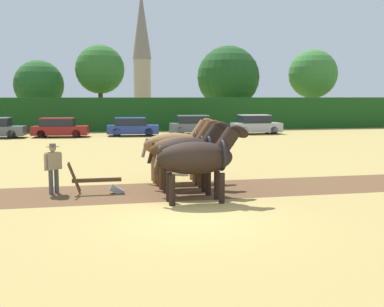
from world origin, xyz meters
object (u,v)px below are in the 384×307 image
Objects in this scene: church_spire at (142,50)px; parked_car_center at (195,125)px; parked_car_center_right at (256,125)px; farmer_at_plow at (53,165)px; tree_center_right at (313,74)px; farmer_beside_team at (172,149)px; draft_horse_lead_right at (190,152)px; tree_center at (228,77)px; draft_horse_trail_right at (177,145)px; tree_left at (39,85)px; tree_center_left at (100,70)px; parked_car_center_left at (132,127)px; parked_car_left at (59,128)px; plow at (101,184)px; draft_horse_trail_left at (183,149)px; draft_horse_lead_left at (199,158)px.

church_spire is 4.87× the size of parked_car_center.
farmer_at_plow is at bearing -122.63° from parked_car_center_right.
tree_center_right reaches higher than parked_car_center_right.
farmer_beside_team is 0.38× the size of parked_car_center.
church_spire reaches higher than draft_horse_lead_right.
tree_center is at bearing 117.91° from farmer_at_plow.
tree_center_right is at bearing 57.19° from draft_horse_trail_right.
parked_car_center is 1.08× the size of parked_car_center_right.
tree_left reaches higher than parked_car_center_right.
draft_horse_trail_right is 1.79× the size of farmer_at_plow.
tree_center_left is 1.95× the size of parked_car_center_left.
church_spire is 48.85m from parked_car_left.
church_spire reaches higher than draft_horse_trail_right.
plow is 0.40× the size of parked_car_center.
parked_car_center_left is (-21.07, -12.10, -4.85)m from tree_center_right.
parked_car_center_right is at bearing 59.84° from plow.
church_spire is at bearing 134.01° from farmer_at_plow.
tree_center is at bearing 70.79° from draft_horse_trail_right.
draft_horse_trail_left is at bearing 56.00° from farmer_at_plow.
draft_horse_lead_left reaches higher than parked_car_center_left.
tree_center_left is at bearing 93.79° from draft_horse_trail_right.
draft_horse_lead_right is (-21.23, -35.35, -4.21)m from tree_center_right.
draft_horse_lead_left is at bearing -38.09° from farmer_beside_team.
draft_horse_trail_right reaches higher than draft_horse_lead_left.
parked_car_center_left is (0.14, 22.04, -0.60)m from draft_horse_trail_left.
draft_horse_lead_left is 1.79× the size of farmer_at_plow.
draft_horse_trail_right is at bearing -40.87° from farmer_beside_team.
parked_car_center_left is 1.03× the size of parked_car_center_right.
draft_horse_lead_left is at bearing -90.10° from draft_horse_trail_right.
draft_horse_lead_right reaches higher than parked_car_center_right.
plow is 1.09× the size of farmer_at_plow.
draft_horse_trail_right is at bearing 71.53° from farmer_at_plow.
draft_horse_trail_right reaches higher than farmer_at_plow.
tree_left is 1.53× the size of parked_car_center.
draft_horse_lead_left is at bearing -112.35° from parked_car_center_right.
parked_car_center_right is at bearing -38.86° from tree_center_left.
tree_center reaches higher than parked_car_center_left.
draft_horse_lead_left is (2.04, -34.30, -4.35)m from tree_center_left.
tree_center_right is 37.96m from church_spire.
farmer_at_plow is at bearing -93.91° from tree_center_left.
parked_car_center_left is at bearing -97.08° from church_spire.
church_spire reaches higher than parked_car_center.
church_spire is 8.12× the size of draft_horse_lead_right.
parked_car_left is 0.99× the size of parked_car_center.
tree_left is 2.30× the size of draft_horse_lead_left.
parked_car_center is (5.38, 22.98, -0.56)m from draft_horse_trail_left.
draft_horse_lead_right reaches higher than draft_horse_lead_left.
tree_left is at bearing 147.54° from parked_car_center_right.
tree_left is 2.40× the size of draft_horse_trail_left.
tree_left is at bearing 108.35° from parked_car_left.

